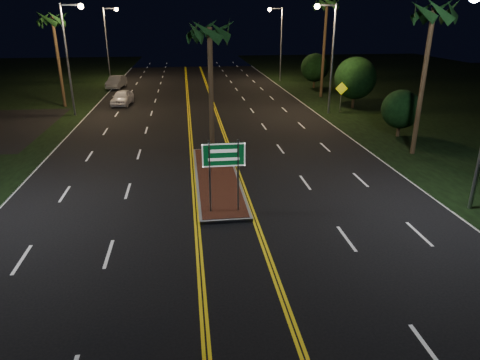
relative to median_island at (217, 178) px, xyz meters
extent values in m
plane|color=black|center=(0.00, -7.00, -0.08)|extent=(120.00, 120.00, 0.00)
cube|color=gray|center=(0.00, 0.00, -0.01)|extent=(2.25, 10.25, 0.15)
cube|color=#592819|center=(0.00, 0.00, 0.08)|extent=(2.00, 10.00, 0.02)
cylinder|color=gray|center=(-0.60, -4.20, 1.67)|extent=(0.08, 0.08, 3.20)
cylinder|color=gray|center=(0.60, -4.20, 1.67)|extent=(0.08, 0.08, 3.20)
cube|color=#07471E|center=(0.00, -4.20, 2.62)|extent=(1.80, 0.04, 1.00)
cube|color=white|center=(0.00, -4.22, 2.62)|extent=(1.80, 0.01, 1.00)
cylinder|color=gray|center=(-11.00, 17.00, 4.42)|extent=(0.18, 0.18, 9.00)
cube|color=gray|center=(-10.20, 17.00, 8.77)|extent=(1.60, 0.12, 0.12)
sphere|color=#FFC072|center=(-9.40, 17.00, 8.67)|extent=(0.44, 0.44, 0.44)
cylinder|color=gray|center=(-11.00, 37.00, 4.42)|extent=(0.18, 0.18, 9.00)
cube|color=gray|center=(-10.20, 37.00, 8.77)|extent=(1.60, 0.12, 0.12)
sphere|color=#FFC072|center=(-9.40, 37.00, 8.67)|extent=(0.44, 0.44, 0.44)
cylinder|color=gray|center=(11.00, 15.00, 4.42)|extent=(0.18, 0.18, 9.00)
cube|color=gray|center=(10.20, 15.00, 8.77)|extent=(1.60, 0.12, 0.12)
sphere|color=#FFC072|center=(9.40, 15.00, 8.67)|extent=(0.44, 0.44, 0.44)
cylinder|color=gray|center=(11.00, 35.00, 4.42)|extent=(0.18, 0.18, 9.00)
cube|color=gray|center=(10.20, 35.00, 8.77)|extent=(1.60, 0.12, 0.12)
sphere|color=#FFC072|center=(9.40, 35.00, 8.67)|extent=(0.44, 0.44, 0.44)
cylinder|color=#382819|center=(0.00, 3.50, 3.67)|extent=(0.28, 0.28, 7.50)
cylinder|color=#382819|center=(-12.80, 21.00, 3.92)|extent=(0.28, 0.28, 8.00)
cylinder|color=#382819|center=(12.50, 3.00, 4.17)|extent=(0.28, 0.28, 8.50)
cylinder|color=#382819|center=(12.80, 23.00, 4.67)|extent=(0.28, 0.28, 9.50)
cylinder|color=#382819|center=(13.50, 7.00, 0.37)|extent=(0.24, 0.24, 0.90)
sphere|color=black|center=(13.50, 7.00, 1.87)|extent=(2.70, 2.70, 2.70)
cylinder|color=#382819|center=(14.00, 17.00, 0.55)|extent=(0.24, 0.24, 1.26)
sphere|color=black|center=(14.00, 17.00, 2.65)|extent=(3.78, 3.78, 3.78)
cylinder|color=#382819|center=(13.80, 29.00, 0.46)|extent=(0.24, 0.24, 1.08)
sphere|color=black|center=(13.80, 29.00, 2.26)|extent=(3.24, 3.24, 3.24)
imported|color=white|center=(-7.51, 21.32, 0.72)|extent=(2.61, 5.03, 1.61)
imported|color=#A7AAB1|center=(-9.50, 31.72, 0.73)|extent=(2.78, 5.15, 1.63)
cylinder|color=gray|center=(12.22, 15.52, 1.05)|extent=(0.07, 0.07, 2.27)
cube|color=#FFF90D|center=(12.22, 15.50, 1.98)|extent=(1.09, 0.11, 1.09)
camera|label=1|loc=(-1.47, -21.02, 8.03)|focal=32.00mm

